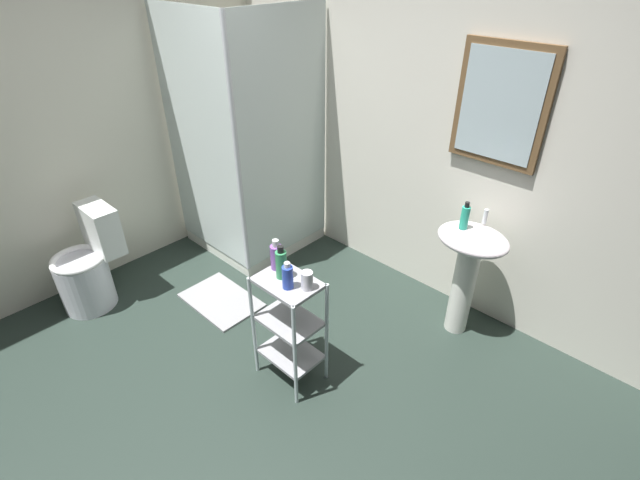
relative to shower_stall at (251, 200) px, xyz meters
name	(u,v)px	position (x,y,z in m)	size (l,w,h in m)	color
ground_plane	(227,403)	(1.22, -1.23, -0.47)	(4.20, 4.20, 0.02)	#23302A
wall_back	(423,125)	(1.23, 0.62, 0.79)	(4.20, 0.14, 2.50)	silver
wall_left	(44,129)	(-0.63, -1.23, 0.79)	(0.10, 4.20, 2.50)	silver
shower_stall	(251,200)	(0.00, 0.00, 0.00)	(0.92, 0.92, 2.00)	white
pedestal_sink	(468,261)	(1.88, 0.29, 0.12)	(0.46, 0.37, 0.81)	white
sink_faucet	(485,216)	(1.88, 0.41, 0.40)	(0.03, 0.03, 0.10)	silver
toilet	(89,267)	(-0.26, -1.33, -0.15)	(0.37, 0.49, 0.76)	white
storage_cart	(289,322)	(1.34, -0.81, -0.03)	(0.38, 0.28, 0.74)	silver
hand_soap_bottle	(465,217)	(1.81, 0.26, 0.43)	(0.05, 0.05, 0.18)	#2DBC99
shampoo_bottle_blue	(288,277)	(1.38, -0.85, 0.35)	(0.06, 0.06, 0.16)	#2A48BA
body_wash_bottle_green	(281,264)	(1.29, -0.81, 0.37)	(0.06, 0.06, 0.20)	#338D56
conditioner_bottle_purple	(276,256)	(1.20, -0.77, 0.36)	(0.07, 0.07, 0.19)	#7B4CA3
rinse_cup	(307,280)	(1.47, -0.78, 0.33)	(0.06, 0.06, 0.11)	silver
bath_mat	(221,300)	(0.43, -0.69, -0.45)	(0.60, 0.40, 0.02)	gray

